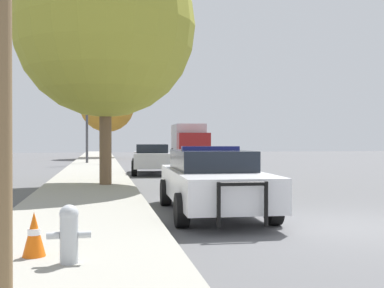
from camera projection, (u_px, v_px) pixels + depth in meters
name	position (u px, v px, depth m)	size (l,w,h in m)	color
ground_plane	(355.00, 226.00, 9.04)	(110.00, 110.00, 0.00)	#565659
sidewalk_left	(77.00, 233.00, 8.09)	(3.00, 110.00, 0.13)	#99968C
police_car	(212.00, 180.00, 10.60)	(2.13, 5.10, 1.49)	white
fire_hydrant	(69.00, 232.00, 5.83)	(0.53, 0.23, 0.71)	#B7BCC1
traffic_light	(106.00, 105.00, 31.51)	(3.22, 0.35, 5.44)	#424247
car_background_midblock	(152.00, 158.00, 22.97)	(2.13, 4.65, 1.42)	#B7B7BC
box_truck	(189.00, 140.00, 40.58)	(3.01, 7.58, 2.94)	maroon
tree_sidewalk_far	(107.00, 105.00, 41.67)	(4.74, 4.74, 6.91)	brown
tree_sidewalk_near	(105.00, 27.00, 16.12)	(6.06, 6.06, 8.31)	brown
traffic_cone	(34.00, 234.00, 6.18)	(0.30, 0.30, 0.58)	orange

